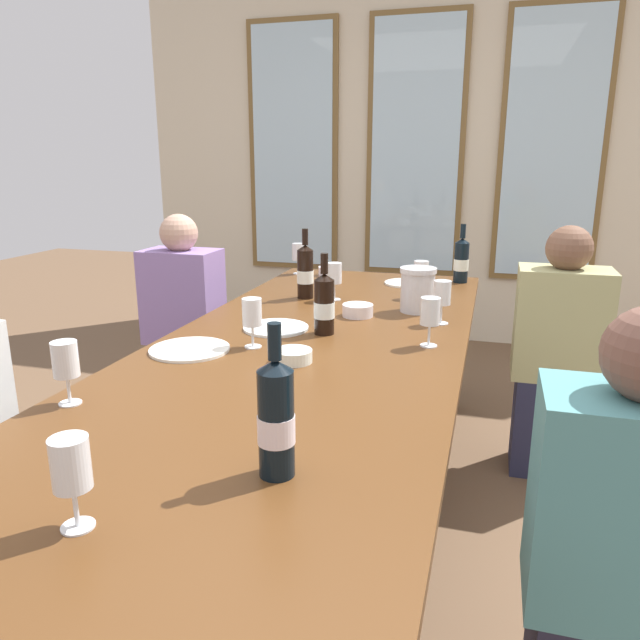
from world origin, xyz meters
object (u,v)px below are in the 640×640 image
Objects in this scene: white_plate_0 at (276,328)px; tasting_bowl_2 at (293,356)px; wine_glass_2 at (421,273)px; seated_person_1 at (557,360)px; wine_bottle_3 at (305,272)px; wine_glass_5 at (442,295)px; wine_bottle_0 at (461,260)px; wine_glass_4 at (430,313)px; tasting_bowl_1 at (358,310)px; seated_person_3 at (619,575)px; wine_bottle_1 at (276,418)px; wine_glass_0 at (71,468)px; white_plate_2 at (190,349)px; white_plate_1 at (407,283)px; wine_glass_6 at (252,313)px; tasting_bowl_0 at (330,271)px; seated_person_0 at (185,327)px; dining_table at (307,361)px; wine_glass_1 at (298,253)px; wine_bottle_2 at (324,304)px; wine_glass_7 at (65,361)px; wine_glass_3 at (334,274)px; metal_pitcher at (418,289)px.

white_plate_0 is 0.39m from tasting_bowl_2.
seated_person_1 reaches higher than wine_glass_2.
wine_bottle_3 is 0.71m from wine_glass_5.
wine_bottle_0 is 1.18m from wine_glass_4.
wine_bottle_3 reaches higher than tasting_bowl_1.
wine_glass_5 is 0.16× the size of seated_person_3.
wine_bottle_1 is at bearing -92.79° from wine_glass_2.
wine_bottle_3 reaches higher than wine_glass_0.
white_plate_1 is at bearing 67.37° from white_plate_2.
wine_glass_6 is at bearing -86.08° from wine_bottle_3.
wine_bottle_1 is 2.20m from tasting_bowl_0.
seated_person_0 is at bearing -141.38° from tasting_bowl_0.
tasting_bowl_2 is (0.01, -0.17, 0.08)m from dining_table.
tasting_bowl_1 reaches higher than white_plate_2.
wine_glass_0 is 2.11m from seated_person_0.
wine_glass_4 and wine_glass_6 have the same top height.
tasting_bowl_0 is 1.31m from seated_person_1.
seated_person_3 is (1.36, -1.98, -0.33)m from wine_glass_1.
wine_glass_1 is (-0.47, 1.12, 0.00)m from wine_bottle_2.
wine_glass_1 and wine_glass_7 have the same top height.
tasting_bowl_2 is 0.71× the size of wine_glass_3.
wine_glass_6 is (0.09, -1.35, 0.10)m from tasting_bowl_0.
dining_table is at bearing -99.08° from white_plate_1.
metal_pitcher is at bearing 114.79° from seated_person_3.
tasting_bowl_1 is 0.58m from wine_glass_6.
white_plate_2 is 2.17× the size of tasting_bowl_0.
wine_glass_6 is (-0.10, 1.07, 0.00)m from wine_glass_0.
dining_table is 0.77m from wine_bottle_3.
wine_bottle_3 is (-0.41, -0.45, 0.12)m from white_plate_1.
wine_glass_0 is 0.16× the size of seated_person_3.
seated_person_3 reaches higher than tasting_bowl_0.
wine_bottle_3 is 0.61m from wine_glass_1.
wine_glass_5 is at bearing 39.37° from wine_glass_6.
wine_bottle_3 is at bearing 156.44° from wine_glass_5.
seated_person_3 is at bearing -37.56° from dining_table.
white_plate_1 is 0.86× the size of white_plate_2.
seated_person_0 is at bearing 174.98° from wine_bottle_3.
wine_glass_5 is (0.60, 0.26, 0.11)m from white_plate_0.
wine_glass_2 is (0.29, 0.87, 0.17)m from dining_table.
seated_person_0 reaches higher than white_plate_1.
wine_glass_1 is 0.16× the size of seated_person_3.
seated_person_3 reaches higher than wine_bottle_3.
tasting_bowl_0 is 2.32m from seated_person_3.
wine_glass_3 is (0.28, 0.87, 0.12)m from white_plate_2.
wine_glass_2 is (0.66, 1.04, 0.11)m from white_plate_2.
wine_bottle_2 is at bearing -123.71° from metal_pitcher.
seated_person_1 is (1.08, 0.82, -0.34)m from wine_glass_6.
wine_bottle_0 is at bearing 66.47° from tasting_bowl_1.
wine_glass_4 reaches higher than white_plate_2.
seated_person_1 reaches higher than wine_glass_0.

